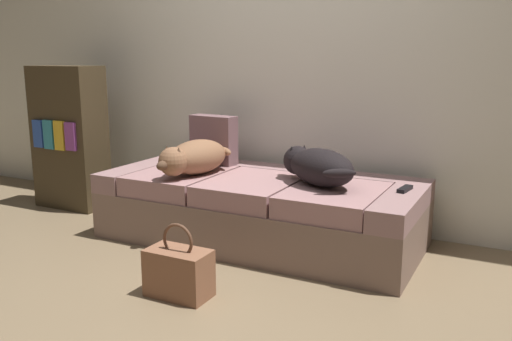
{
  "coord_description": "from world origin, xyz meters",
  "views": [
    {
      "loc": [
        1.51,
        -1.98,
        1.18
      ],
      "look_at": [
        0.0,
        0.95,
        0.47
      ],
      "focal_mm": 38.03,
      "sensor_mm": 36.0,
      "label": 1
    }
  ],
  "objects_px": {
    "dog_tan": "(193,158)",
    "dog_dark": "(317,166)",
    "throw_pillow": "(214,140)",
    "tv_remote": "(405,189)",
    "handbag": "(179,272)",
    "couch": "(260,209)",
    "bookshelf": "(70,138)"
  },
  "relations": [
    {
      "from": "dog_tan",
      "to": "dog_dark",
      "type": "distance_m",
      "value": 0.81
    },
    {
      "from": "dog_dark",
      "to": "throw_pillow",
      "type": "height_order",
      "value": "throw_pillow"
    },
    {
      "from": "tv_remote",
      "to": "handbag",
      "type": "height_order",
      "value": "tv_remote"
    },
    {
      "from": "couch",
      "to": "dog_dark",
      "type": "height_order",
      "value": "dog_dark"
    },
    {
      "from": "throw_pillow",
      "to": "handbag",
      "type": "bearing_deg",
      "value": -66.58
    },
    {
      "from": "dog_dark",
      "to": "tv_remote",
      "type": "bearing_deg",
      "value": 8.98
    },
    {
      "from": "couch",
      "to": "tv_remote",
      "type": "distance_m",
      "value": 0.93
    },
    {
      "from": "tv_remote",
      "to": "couch",
      "type": "bearing_deg",
      "value": -169.28
    },
    {
      "from": "throw_pillow",
      "to": "handbag",
      "type": "distance_m",
      "value": 1.35
    },
    {
      "from": "dog_dark",
      "to": "bookshelf",
      "type": "bearing_deg",
      "value": 177.6
    },
    {
      "from": "dog_tan",
      "to": "bookshelf",
      "type": "relative_size",
      "value": 0.59
    },
    {
      "from": "bookshelf",
      "to": "throw_pillow",
      "type": "bearing_deg",
      "value": 8.49
    },
    {
      "from": "tv_remote",
      "to": "handbag",
      "type": "relative_size",
      "value": 0.4
    },
    {
      "from": "dog_tan",
      "to": "dog_dark",
      "type": "relative_size",
      "value": 1.07
    },
    {
      "from": "dog_tan",
      "to": "tv_remote",
      "type": "bearing_deg",
      "value": 8.24
    },
    {
      "from": "dog_tan",
      "to": "dog_dark",
      "type": "height_order",
      "value": "same"
    },
    {
      "from": "dog_tan",
      "to": "throw_pillow",
      "type": "xyz_separation_m",
      "value": [
        -0.08,
        0.38,
        0.06
      ]
    },
    {
      "from": "dog_tan",
      "to": "tv_remote",
      "type": "relative_size",
      "value": 4.34
    },
    {
      "from": "tv_remote",
      "to": "throw_pillow",
      "type": "relative_size",
      "value": 0.44
    },
    {
      "from": "tv_remote",
      "to": "bookshelf",
      "type": "height_order",
      "value": "bookshelf"
    },
    {
      "from": "dog_tan",
      "to": "tv_remote",
      "type": "distance_m",
      "value": 1.32
    },
    {
      "from": "tv_remote",
      "to": "handbag",
      "type": "bearing_deg",
      "value": -124.76
    },
    {
      "from": "couch",
      "to": "tv_remote",
      "type": "relative_size",
      "value": 13.4
    },
    {
      "from": "throw_pillow",
      "to": "tv_remote",
      "type": "bearing_deg",
      "value": -7.71
    },
    {
      "from": "bookshelf",
      "to": "dog_dark",
      "type": "bearing_deg",
      "value": -2.4
    },
    {
      "from": "couch",
      "to": "dog_tan",
      "type": "height_order",
      "value": "dog_tan"
    },
    {
      "from": "tv_remote",
      "to": "throw_pillow",
      "type": "xyz_separation_m",
      "value": [
        -1.39,
        0.19,
        0.16
      ]
    },
    {
      "from": "dog_tan",
      "to": "tv_remote",
      "type": "height_order",
      "value": "dog_tan"
    },
    {
      "from": "dog_tan",
      "to": "handbag",
      "type": "relative_size",
      "value": 1.72
    },
    {
      "from": "couch",
      "to": "bookshelf",
      "type": "bearing_deg",
      "value": 177.98
    },
    {
      "from": "dog_dark",
      "to": "handbag",
      "type": "bearing_deg",
      "value": -112.94
    },
    {
      "from": "tv_remote",
      "to": "throw_pillow",
      "type": "distance_m",
      "value": 1.41
    }
  ]
}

